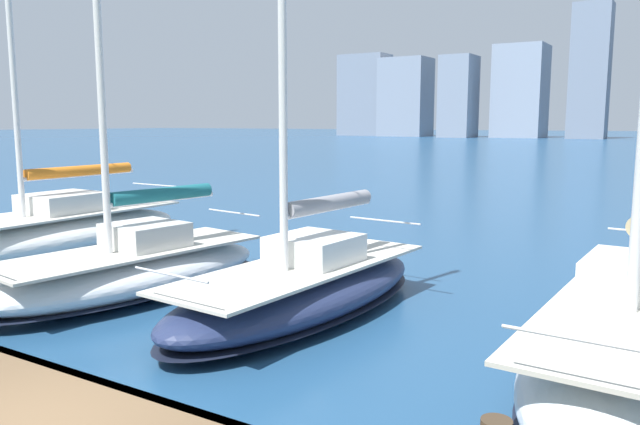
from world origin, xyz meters
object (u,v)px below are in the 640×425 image
object	(u,v)px
sailboat_tan	(634,339)
sailboat_grey	(303,286)
sailboat_teal	(132,267)
sailboat_orange	(48,233)

from	to	relation	value
sailboat_tan	sailboat_grey	size ratio (longest dim) A/B	0.94
sailboat_tan	sailboat_grey	bearing A→B (deg)	-3.01
sailboat_grey	sailboat_teal	distance (m)	4.18
sailboat_grey	sailboat_tan	bearing A→B (deg)	176.99
sailboat_grey	sailboat_teal	xyz separation A→B (m)	(4.10, 0.79, 0.05)
sailboat_tan	sailboat_teal	xyz separation A→B (m)	(10.17, 0.47, -0.05)
sailboat_tan	sailboat_grey	distance (m)	6.08
sailboat_orange	sailboat_teal	bearing A→B (deg)	163.18
sailboat_teal	sailboat_orange	world-z (taller)	sailboat_teal
sailboat_grey	sailboat_orange	xyz separation A→B (m)	(9.38, -0.81, 0.10)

